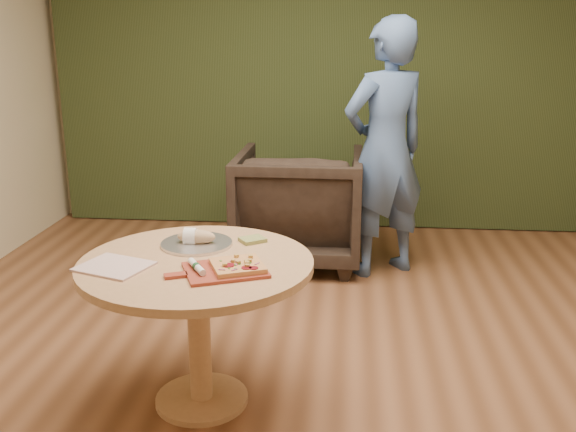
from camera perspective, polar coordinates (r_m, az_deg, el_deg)
The scene contains 12 objects.
room_shell at distance 3.01m, azimuth 0.01°, elevation 8.86°, with size 5.04×6.04×2.84m.
curtain at distance 5.89m, azimuth 2.76°, elevation 12.51°, with size 4.80×0.14×2.78m, color #253116.
pedestal_table at distance 3.08m, azimuth -8.07°, elevation -6.38°, with size 1.10×1.10×0.75m.
pizza_paddle at distance 2.88m, azimuth -5.81°, elevation -4.83°, with size 0.47×0.39×0.01m.
flatbread_pizza at distance 2.87m, azimuth -4.49°, elevation -4.41°, with size 0.29×0.29×0.04m.
cutlery_roll at distance 2.87m, azimuth -8.12°, elevation -4.48°, with size 0.12×0.18×0.03m.
newspaper at distance 3.02m, azimuth -15.18°, elevation -4.35°, with size 0.30×0.25×0.01m, color white.
serving_tray at distance 3.24m, azimuth -8.12°, elevation -2.44°, with size 0.36×0.36×0.02m.
bread_roll at distance 3.23m, azimuth -8.30°, elevation -1.83°, with size 0.19×0.09×0.09m.
green_packet at distance 3.26m, azimuth -3.17°, elevation -2.12°, with size 0.12×0.10×0.02m, color #5F6A2F.
armchair at distance 5.02m, azimuth 1.01°, elevation 1.38°, with size 0.96×0.90×0.99m, color black.
person_standing at distance 4.74m, azimuth 8.62°, elevation 5.83°, with size 0.69×0.45×1.88m, color #466497.
Camera 1 is at (0.28, -2.97, 1.79)m, focal length 40.00 mm.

